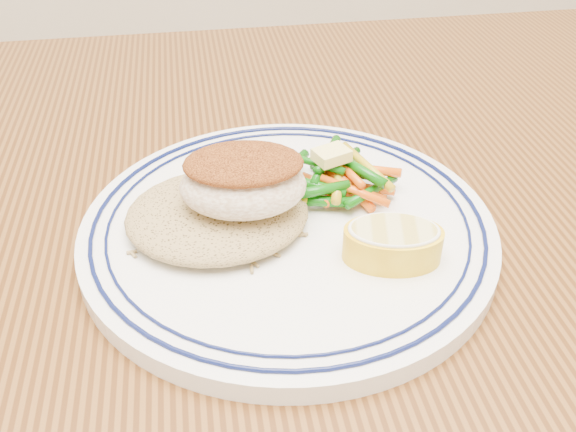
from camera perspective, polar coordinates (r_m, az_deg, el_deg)
The scene contains 7 objects.
dining_table at distance 0.53m, azimuth 1.41°, elevation -10.54°, with size 1.50×0.90×0.75m.
plate at distance 0.47m, azimuth 0.00°, elevation -1.05°, with size 0.30×0.30×0.02m.
rice_pilaf at distance 0.46m, azimuth -6.33°, elevation 0.50°, with size 0.13×0.11×0.02m, color olive.
fish_fillet at distance 0.43m, azimuth -4.00°, elevation 3.18°, with size 0.09×0.07×0.04m.
vegetable_pile at distance 0.49m, azimuth 4.38°, elevation 3.38°, with size 0.10×0.09×0.03m.
butter_pat at distance 0.48m, azimuth 3.88°, elevation 5.43°, with size 0.03×0.02×0.01m, color #FBEE7B.
lemon_wedge at distance 0.43m, azimuth 9.29°, elevation -2.30°, with size 0.07×0.07×0.03m.
Camera 1 is at (-0.07, -0.36, 1.04)m, focal length 40.00 mm.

